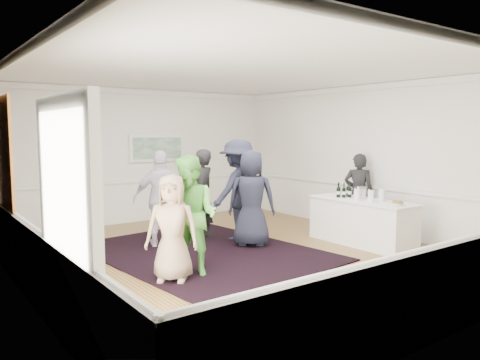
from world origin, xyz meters
TOP-DOWN VIEW (x-y plane):
  - floor at (0.00, 0.00)m, footprint 8.00×8.00m
  - ceiling at (0.00, 0.00)m, footprint 7.00×8.00m
  - wall_left at (-3.50, 0.00)m, footprint 0.02×8.00m
  - wall_right at (3.50, 0.00)m, footprint 0.02×8.00m
  - wall_back at (0.00, 4.00)m, footprint 7.00×0.02m
  - wall_front at (0.00, -4.00)m, footprint 7.00×0.02m
  - wainscoting at (0.00, 0.00)m, footprint 7.00×8.00m
  - mirror at (-3.45, 1.30)m, footprint 0.05×1.25m
  - doorway at (-3.45, -1.90)m, footprint 0.10×1.78m
  - landscape_painting at (0.40, 3.95)m, footprint 1.44×0.06m
  - area_rug at (-0.37, 0.51)m, footprint 3.76×4.69m
  - serving_table at (2.47, -0.73)m, footprint 0.82×2.15m
  - bartender at (3.20, -0.02)m, footprint 0.68×0.75m
  - guest_tan at (-1.59, -0.58)m, footprint 0.92×0.88m
  - guest_green at (-1.21, -0.47)m, footprint 1.03×1.12m
  - guest_lilac at (-0.76, 1.40)m, footprint 1.17×0.82m
  - guest_dark_a at (0.73, 0.98)m, footprint 1.43×0.98m
  - guest_dark_b at (0.16, 1.47)m, footprint 0.78×0.64m
  - guest_navy at (0.63, 0.41)m, footprint 1.07×1.02m
  - wine_bottles at (2.46, -0.26)m, footprint 0.34×0.29m
  - juice_pitchers at (2.42, -0.93)m, footprint 0.45×0.43m
  - ice_bucket at (2.57, -0.58)m, footprint 0.26×0.26m
  - nut_bowl at (2.44, -1.54)m, footprint 0.23×0.23m

SIDE VIEW (x-z plane):
  - floor at x=0.00m, z-range 0.00..0.00m
  - area_rug at x=-0.37m, z-range 0.00..0.02m
  - serving_table at x=2.47m, z-range 0.00..0.87m
  - wainscoting at x=0.00m, z-range 0.00..1.00m
  - guest_tan at x=-1.59m, z-range 0.00..1.58m
  - bartender at x=3.20m, z-range 0.00..1.72m
  - nut_bowl at x=2.44m, z-range 0.87..0.95m
  - guest_dark_b at x=0.16m, z-range 0.00..1.84m
  - guest_green at x=-1.21m, z-range 0.00..1.84m
  - guest_lilac at x=-0.76m, z-range 0.00..1.84m
  - guest_navy at x=0.63m, z-range 0.00..1.84m
  - ice_bucket at x=2.57m, z-range 0.86..1.11m
  - juice_pitchers at x=2.42m, z-range 0.87..1.11m
  - guest_dark_a at x=0.73m, z-range 0.00..2.03m
  - wine_bottles at x=2.46m, z-range 0.87..1.18m
  - doorway at x=-3.45m, z-range 0.14..2.70m
  - wall_left at x=-3.50m, z-range 0.00..3.20m
  - wall_right at x=3.50m, z-range 0.00..3.20m
  - wall_back at x=0.00m, z-range 0.00..3.20m
  - wall_front at x=0.00m, z-range 0.00..3.20m
  - landscape_painting at x=0.40m, z-range 1.45..2.11m
  - mirror at x=-3.45m, z-range 0.88..2.73m
  - ceiling at x=0.00m, z-range 3.19..3.21m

